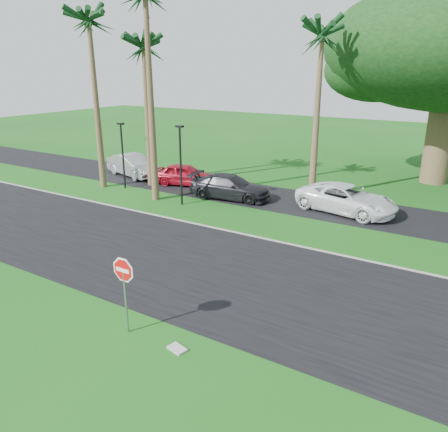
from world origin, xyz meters
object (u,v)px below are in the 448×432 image
Objects in this scene: car_red at (185,175)px; car_dark at (230,187)px; stop_sign_near at (124,280)px; car_minivan at (346,199)px; car_silver at (133,166)px.

car_dark is (4.29, -1.16, -0.00)m from car_red.
stop_sign_near is 0.52× the size of car_dark.
car_dark is 7.00m from car_minivan.
car_silver is 16.10m from car_minivan.
stop_sign_near is 0.54× the size of car_silver.
car_silver is at bearing 74.79° from car_red.
stop_sign_near is 0.61× the size of car_red.
car_silver reaches higher than car_red.
stop_sign_near is 15.25m from car_minivan.
car_red is at bearing 66.52° from car_dark.
car_silver is 9.26m from car_dark.
car_minivan is at bearing -90.14° from car_dark.
stop_sign_near reaches higher than car_red.
car_red is at bearing 120.55° from stop_sign_near.
car_minivan is at bearing 81.55° from stop_sign_near.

